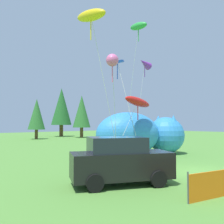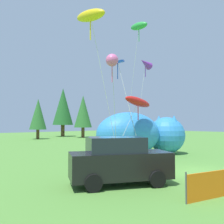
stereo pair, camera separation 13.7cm
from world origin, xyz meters
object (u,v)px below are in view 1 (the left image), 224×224
at_px(kite_yellow_hero, 91,16).
at_px(kite_green_fish, 138,27).
at_px(parked_car, 120,161).
at_px(kite_blue_box, 118,64).
at_px(kite_purple_delta, 145,64).
at_px(kite_pink_octopus, 112,61).
at_px(inflatable_cat, 140,135).
at_px(kite_red_lizard, 138,102).

bearing_deg(kite_yellow_hero, kite_green_fish, 24.16).
bearing_deg(parked_car, kite_yellow_hero, 106.46).
distance_m(kite_blue_box, kite_purple_delta, 5.25).
relative_size(kite_blue_box, kite_pink_octopus, 1.12).
bearing_deg(inflatable_cat, kite_pink_octopus, -138.37).
bearing_deg(kite_green_fish, parked_car, -143.08).
bearing_deg(parked_car, kite_purple_delta, 62.50).
bearing_deg(kite_purple_delta, kite_yellow_hero, -154.62).
height_order(kite_pink_octopus, kite_purple_delta, kite_purple_delta).
bearing_deg(kite_blue_box, kite_green_fish, 3.76).
bearing_deg(inflatable_cat, kite_green_fish, 63.90).
height_order(kite_blue_box, kite_green_fish, kite_green_fish).
distance_m(parked_car, kite_pink_octopus, 6.56).
bearing_deg(inflatable_cat, kite_blue_box, -170.81).
xyz_separation_m(kite_yellow_hero, kite_green_fish, (7.65, 3.43, 2.44)).
distance_m(inflatable_cat, kite_purple_delta, 7.31).
bearing_deg(kite_purple_delta, parked_car, -144.69).
relative_size(inflatable_cat, kite_purple_delta, 0.93).
bearing_deg(kite_green_fish, kite_purple_delta, 29.18).
bearing_deg(kite_purple_delta, kite_green_fish, -150.82).
bearing_deg(kite_pink_octopus, kite_blue_box, 41.88).
height_order(parked_car, kite_yellow_hero, kite_yellow_hero).
height_order(kite_red_lizard, kite_pink_octopus, kite_pink_octopus).
bearing_deg(kite_yellow_hero, kite_pink_octopus, 12.63).
xyz_separation_m(inflatable_cat, kite_purple_delta, (2.73, 1.74, 6.55)).
bearing_deg(kite_blue_box, kite_yellow_hero, -147.26).
distance_m(kite_pink_octopus, kite_green_fish, 7.84).
bearing_deg(kite_red_lizard, parked_car, -144.24).
relative_size(kite_yellow_hero, kite_purple_delta, 1.00).
height_order(kite_blue_box, kite_purple_delta, kite_purple_delta).
bearing_deg(kite_green_fish, inflatable_cat, -132.03).
bearing_deg(kite_pink_octopus, inflatable_cat, 25.71).
xyz_separation_m(inflatable_cat, kite_green_fish, (0.39, 0.43, 9.05)).
distance_m(parked_car, kite_blue_box, 10.18).
relative_size(kite_red_lizard, kite_pink_octopus, 0.69).
xyz_separation_m(kite_pink_octopus, kite_purple_delta, (8.08, 4.32, 1.92)).
bearing_deg(inflatable_cat, kite_purple_delta, 48.39).
bearing_deg(kite_yellow_hero, kite_purple_delta, 25.38).
height_order(kite_pink_octopus, kite_yellow_hero, kite_yellow_hero).
distance_m(inflatable_cat, kite_green_fish, 9.07).
xyz_separation_m(parked_car, kite_green_fish, (8.17, 6.14, 9.64)).
height_order(inflatable_cat, kite_green_fish, kite_green_fish).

